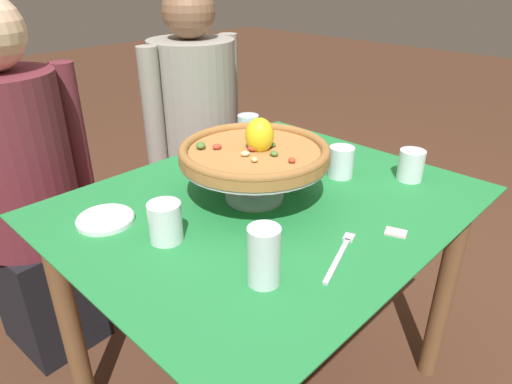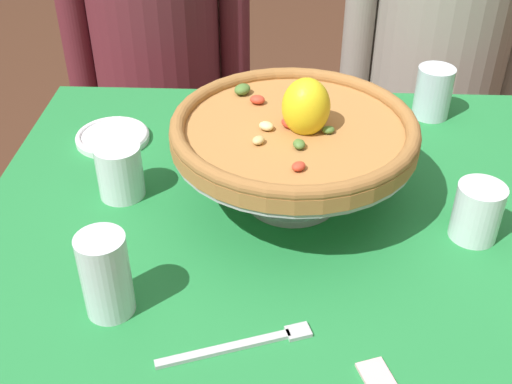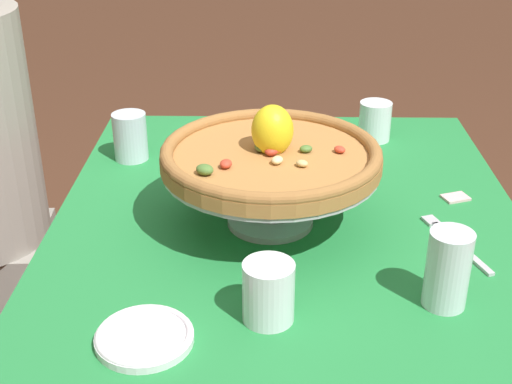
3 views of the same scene
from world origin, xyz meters
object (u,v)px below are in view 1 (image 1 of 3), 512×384
object	(u,v)px
diner_right	(196,139)
pizza	(255,151)
pizza_stand	(254,170)
water_glass_back_right	(248,131)
diner_left	(25,197)
water_glass_side_left	(165,224)
side_plate	(105,219)
water_glass_side_right	(341,164)
water_glass_front_right	(411,167)
water_glass_front_left	(264,259)
sugar_packet	(396,233)
dinner_fork	(340,254)

from	to	relation	value
diner_right	pizza	bearing A→B (deg)	-117.88
pizza_stand	pizza	bearing A→B (deg)	-2.53
pizza	water_glass_back_right	xyz separation A→B (m)	(0.29, 0.31, -0.09)
diner_left	diner_right	distance (m)	0.75
water_glass_back_right	water_glass_side_left	world-z (taller)	water_glass_back_right
side_plate	pizza_stand	bearing A→B (deg)	-27.22
water_glass_back_right	pizza_stand	bearing A→B (deg)	-132.92
pizza_stand	side_plate	world-z (taller)	pizza_stand
water_glass_side_right	diner_right	bearing A→B (deg)	82.65
pizza_stand	diner_left	world-z (taller)	diner_left
water_glass_front_right	diner_right	xyz separation A→B (m)	(-0.02, 0.98, -0.16)
water_glass_front_left	water_glass_side_left	distance (m)	0.27
water_glass_side_left	sugar_packet	size ratio (longest dim) A/B	1.89
water_glass_front_left	dinner_fork	xyz separation A→B (m)	(0.19, -0.06, -0.05)
water_glass_side_right	dinner_fork	bearing A→B (deg)	-145.21
water_glass_back_right	water_glass_side_left	xyz separation A→B (m)	(-0.58, -0.31, -0.00)
water_glass_side_right	pizza	bearing A→B (deg)	163.63
pizza	diner_right	bearing A→B (deg)	62.12
side_plate	water_glass_side_left	bearing A→B (deg)	-71.82
water_glass_side_left	side_plate	world-z (taller)	water_glass_side_left
dinner_fork	sugar_packet	bearing A→B (deg)	-14.60
water_glass_front_left	sugar_packet	bearing A→B (deg)	-16.01
diner_left	pizza	bearing A→B (deg)	-63.52
water_glass_side_right	dinner_fork	size ratio (longest dim) A/B	0.46
water_glass_front_right	diner_right	size ratio (longest dim) A/B	0.07
sugar_packet	water_glass_front_left	bearing A→B (deg)	163.99
water_glass_back_right	water_glass_front_left	bearing A→B (deg)	-132.92
water_glass_back_right	dinner_fork	world-z (taller)	water_glass_back_right
water_glass_side_right	side_plate	size ratio (longest dim) A/B	0.66
water_glass_front_right	sugar_packet	distance (m)	0.33
side_plate	sugar_packet	world-z (taller)	side_plate
diner_left	dinner_fork	bearing A→B (deg)	-74.18
pizza	diner_left	bearing A→B (deg)	116.48
pizza	water_glass_front_left	world-z (taller)	pizza
sugar_packet	diner_right	xyz separation A→B (m)	(0.29, 1.10, -0.12)
diner_right	dinner_fork	bearing A→B (deg)	-113.09
water_glass_front_right	water_glass_front_left	distance (m)	0.66
water_glass_front_left	pizza	bearing A→B (deg)	46.97
side_plate	water_glass_back_right	bearing A→B (deg)	11.56
water_glass_back_right	water_glass_side_right	xyz separation A→B (m)	(-0.00, -0.39, -0.01)
side_plate	water_glass_front_right	bearing A→B (deg)	-29.22
pizza_stand	dinner_fork	size ratio (longest dim) A/B	1.93
water_glass_front_left	diner_right	xyz separation A→B (m)	(0.64, 1.00, -0.17)
water_glass_front_right	water_glass_side_right	world-z (taller)	water_glass_side_right
water_glass_side_left	diner_right	distance (m)	1.01
dinner_fork	diner_right	bearing A→B (deg)	66.91
pizza_stand	water_glass_front_right	bearing A→B (deg)	-30.87
side_plate	diner_left	xyz separation A→B (m)	(-0.01, 0.54, -0.13)
pizza	water_glass_side_right	bearing A→B (deg)	-16.37
pizza	water_glass_front_left	distance (m)	0.37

